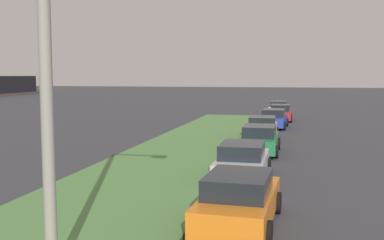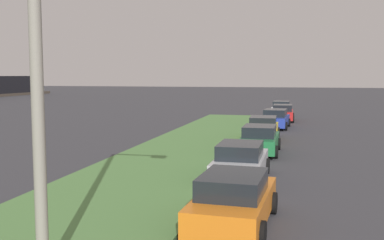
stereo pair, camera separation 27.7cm
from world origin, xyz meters
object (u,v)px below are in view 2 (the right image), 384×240
at_px(parked_car_green, 260,140).
at_px(parked_car_red, 283,113).
at_px(parked_car_blue, 275,119).
at_px(parked_car_white, 281,109).
at_px(parked_car_silver, 241,162).
at_px(parked_car_yellow, 263,128).
at_px(parked_car_orange, 234,200).
at_px(streetlight, 54,57).

height_order(parked_car_green, parked_car_red, same).
distance_m(parked_car_blue, parked_car_white, 11.14).
relative_size(parked_car_silver, parked_car_yellow, 0.99).
relative_size(parked_car_yellow, parked_car_red, 1.00).
distance_m(parked_car_orange, parked_car_silver, 5.46).
height_order(parked_car_yellow, parked_car_white, same).
bearing_deg(parked_car_yellow, streetlight, 172.35).
bearing_deg(parked_car_silver, parked_car_orange, -174.23).
height_order(parked_car_blue, streetlight, streetlight).
bearing_deg(parked_car_blue, parked_car_green, -177.84).
bearing_deg(parked_car_white, parked_car_red, -176.53).
height_order(parked_car_orange, parked_car_blue, same).
height_order(parked_car_green, parked_car_white, same).
relative_size(parked_car_silver, parked_car_red, 0.99).
bearing_deg(parked_car_silver, streetlight, 167.43).
height_order(parked_car_silver, parked_car_red, same).
relative_size(parked_car_green, streetlight, 0.57).
height_order(parked_car_yellow, parked_car_blue, same).
xyz_separation_m(parked_car_silver, streetlight, (-9.73, 2.20, 3.67)).
height_order(parked_car_orange, streetlight, streetlight).
relative_size(parked_car_orange, parked_car_green, 1.02).
height_order(parked_car_white, streetlight, streetlight).
distance_m(parked_car_green, parked_car_blue, 11.64).
relative_size(parked_car_orange, parked_car_silver, 1.02).
height_order(parked_car_green, streetlight, streetlight).
bearing_deg(parked_car_white, streetlight, 176.13).
relative_size(parked_car_blue, parked_car_red, 1.01).
bearing_deg(parked_car_yellow, parked_car_orange, -179.86).
bearing_deg(parked_car_orange, streetlight, 150.07).
height_order(parked_car_orange, parked_car_silver, same).
xyz_separation_m(parked_car_blue, parked_car_red, (5.67, -0.31, 0.00)).
xyz_separation_m(parked_car_green, parked_car_white, (22.78, -0.13, 0.00)).
bearing_deg(parked_car_orange, parked_car_red, 2.32).
bearing_deg(parked_car_blue, parked_car_orange, -176.55).
bearing_deg(parked_car_green, parked_car_silver, 178.27).
relative_size(parked_car_orange, streetlight, 0.58).
bearing_deg(parked_car_white, parked_car_yellow, 178.63).
bearing_deg(parked_car_white, parked_car_orange, -179.79).
bearing_deg(parked_car_yellow, parked_car_green, -179.23).
relative_size(parked_car_green, parked_car_yellow, 0.99).
distance_m(parked_car_silver, parked_car_red, 23.55).
xyz_separation_m(parked_car_red, parked_car_white, (5.48, 0.35, 0.00)).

